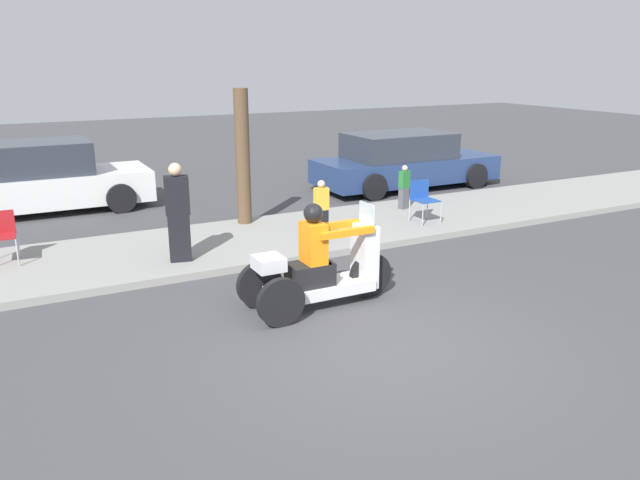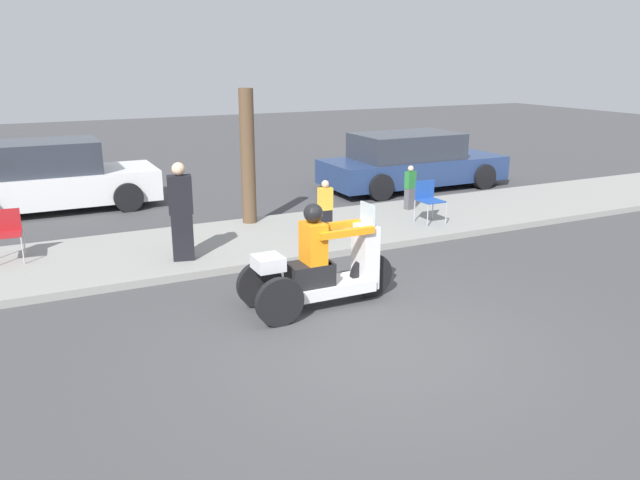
{
  "view_description": "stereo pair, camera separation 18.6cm",
  "coord_description": "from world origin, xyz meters",
  "px_view_note": "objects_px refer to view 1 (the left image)",
  "views": [
    {
      "loc": [
        -3.76,
        -5.66,
        3.29
      ],
      "look_at": [
        -0.1,
        1.4,
        0.95
      ],
      "focal_mm": 35.0,
      "sensor_mm": 36.0,
      "label": 1
    },
    {
      "loc": [
        -3.6,
        -5.75,
        3.29
      ],
      "look_at": [
        -0.1,
        1.4,
        0.95
      ],
      "focal_mm": 35.0,
      "sensor_mm": 36.0,
      "label": 2
    }
  ],
  "objects_px": {
    "parked_car_lot_left": "(41,179)",
    "spectator_near_curb": "(404,188)",
    "folding_chair_curbside": "(0,232)",
    "parked_car_lot_center": "(404,162)",
    "spectator_by_tree": "(321,210)",
    "motorcycle_trike": "(320,270)",
    "folding_chair_set_back": "(423,197)",
    "tree_trunk": "(243,157)",
    "spectator_with_child": "(178,214)"
  },
  "relations": [
    {
      "from": "spectator_with_child",
      "to": "folding_chair_set_back",
      "type": "xyz_separation_m",
      "value": [
        4.95,
        0.23,
        -0.26
      ]
    },
    {
      "from": "folding_chair_curbside",
      "to": "spectator_by_tree",
      "type": "bearing_deg",
      "value": -11.41
    },
    {
      "from": "spectator_near_curb",
      "to": "spectator_by_tree",
      "type": "height_order",
      "value": "spectator_by_tree"
    },
    {
      "from": "spectator_with_child",
      "to": "parked_car_lot_left",
      "type": "relative_size",
      "value": 0.36
    },
    {
      "from": "parked_car_lot_center",
      "to": "motorcycle_trike",
      "type": "bearing_deg",
      "value": -132.43
    },
    {
      "from": "spectator_near_curb",
      "to": "motorcycle_trike",
      "type": "bearing_deg",
      "value": -136.54
    },
    {
      "from": "folding_chair_curbside",
      "to": "folding_chair_set_back",
      "type": "height_order",
      "value": "same"
    },
    {
      "from": "parked_car_lot_left",
      "to": "parked_car_lot_center",
      "type": "distance_m",
      "value": 8.66
    },
    {
      "from": "spectator_with_child",
      "to": "tree_trunk",
      "type": "relative_size",
      "value": 0.61
    },
    {
      "from": "motorcycle_trike",
      "to": "spectator_near_curb",
      "type": "relative_size",
      "value": 2.3
    },
    {
      "from": "motorcycle_trike",
      "to": "spectator_with_child",
      "type": "relative_size",
      "value": 1.37
    },
    {
      "from": "spectator_with_child",
      "to": "spectator_by_tree",
      "type": "relative_size",
      "value": 1.51
    },
    {
      "from": "spectator_by_tree",
      "to": "tree_trunk",
      "type": "bearing_deg",
      "value": 118.67
    },
    {
      "from": "folding_chair_curbside",
      "to": "parked_car_lot_left",
      "type": "distance_m",
      "value": 4.02
    },
    {
      "from": "spectator_with_child",
      "to": "folding_chair_curbside",
      "type": "height_order",
      "value": "spectator_with_child"
    },
    {
      "from": "folding_chair_curbside",
      "to": "parked_car_lot_center",
      "type": "bearing_deg",
      "value": 14.62
    },
    {
      "from": "spectator_by_tree",
      "to": "folding_chair_set_back",
      "type": "bearing_deg",
      "value": 1.59
    },
    {
      "from": "motorcycle_trike",
      "to": "spectator_near_curb",
      "type": "height_order",
      "value": "motorcycle_trike"
    },
    {
      "from": "folding_chair_curbside",
      "to": "tree_trunk",
      "type": "bearing_deg",
      "value": 7.35
    },
    {
      "from": "spectator_by_tree",
      "to": "parked_car_lot_center",
      "type": "height_order",
      "value": "parked_car_lot_center"
    },
    {
      "from": "spectator_near_curb",
      "to": "spectator_by_tree",
      "type": "relative_size",
      "value": 0.9
    },
    {
      "from": "spectator_by_tree",
      "to": "tree_trunk",
      "type": "xyz_separation_m",
      "value": [
        -0.88,
        1.6,
        0.79
      ]
    },
    {
      "from": "parked_car_lot_left",
      "to": "spectator_near_curb",
      "type": "bearing_deg",
      "value": -29.01
    },
    {
      "from": "spectator_by_tree",
      "to": "folding_chair_curbside",
      "type": "relative_size",
      "value": 1.28
    },
    {
      "from": "spectator_by_tree",
      "to": "motorcycle_trike",
      "type": "bearing_deg",
      "value": -117.83
    },
    {
      "from": "spectator_with_child",
      "to": "spectator_by_tree",
      "type": "distance_m",
      "value": 2.67
    },
    {
      "from": "folding_chair_curbside",
      "to": "spectator_with_child",
      "type": "bearing_deg",
      "value": -25.54
    },
    {
      "from": "spectator_near_curb",
      "to": "spectator_by_tree",
      "type": "distance_m",
      "value": 2.84
    },
    {
      "from": "parked_car_lot_center",
      "to": "tree_trunk",
      "type": "height_order",
      "value": "tree_trunk"
    },
    {
      "from": "parked_car_lot_left",
      "to": "tree_trunk",
      "type": "xyz_separation_m",
      "value": [
        3.43,
        -3.37,
        0.7
      ]
    },
    {
      "from": "spectator_with_child",
      "to": "folding_chair_curbside",
      "type": "bearing_deg",
      "value": 154.46
    },
    {
      "from": "motorcycle_trike",
      "to": "folding_chair_curbside",
      "type": "height_order",
      "value": "motorcycle_trike"
    },
    {
      "from": "spectator_with_child",
      "to": "spectator_near_curb",
      "type": "bearing_deg",
      "value": 13.94
    },
    {
      "from": "motorcycle_trike",
      "to": "tree_trunk",
      "type": "height_order",
      "value": "tree_trunk"
    },
    {
      "from": "parked_car_lot_left",
      "to": "folding_chair_curbside",
      "type": "bearing_deg",
      "value": -102.75
    },
    {
      "from": "motorcycle_trike",
      "to": "folding_chair_set_back",
      "type": "distance_m",
      "value": 4.6
    },
    {
      "from": "folding_chair_curbside",
      "to": "parked_car_lot_center",
      "type": "distance_m",
      "value": 9.74
    },
    {
      "from": "motorcycle_trike",
      "to": "parked_car_lot_left",
      "type": "height_order",
      "value": "parked_car_lot_left"
    },
    {
      "from": "spectator_by_tree",
      "to": "tree_trunk",
      "type": "distance_m",
      "value": 1.99
    },
    {
      "from": "folding_chair_curbside",
      "to": "spectator_near_curb",
      "type": "bearing_deg",
      "value": 0.67
    },
    {
      "from": "spectator_with_child",
      "to": "parked_car_lot_center",
      "type": "xyz_separation_m",
      "value": [
        6.88,
        3.67,
        -0.21
      ]
    },
    {
      "from": "motorcycle_trike",
      "to": "spectator_by_tree",
      "type": "bearing_deg",
      "value": 62.17
    },
    {
      "from": "folding_chair_curbside",
      "to": "motorcycle_trike",
      "type": "bearing_deg",
      "value": -44.36
    },
    {
      "from": "motorcycle_trike",
      "to": "spectator_by_tree",
      "type": "height_order",
      "value": "motorcycle_trike"
    },
    {
      "from": "motorcycle_trike",
      "to": "parked_car_lot_center",
      "type": "distance_m",
      "value": 8.35
    },
    {
      "from": "motorcycle_trike",
      "to": "spectator_near_curb",
      "type": "bearing_deg",
      "value": 43.46
    },
    {
      "from": "motorcycle_trike",
      "to": "folding_chair_set_back",
      "type": "height_order",
      "value": "motorcycle_trike"
    },
    {
      "from": "parked_car_lot_left",
      "to": "tree_trunk",
      "type": "height_order",
      "value": "tree_trunk"
    },
    {
      "from": "motorcycle_trike",
      "to": "folding_chair_set_back",
      "type": "relative_size",
      "value": 2.66
    },
    {
      "from": "folding_chair_set_back",
      "to": "parked_car_lot_left",
      "type": "xyz_separation_m",
      "value": [
        -6.61,
        4.91,
        0.1
      ]
    }
  ]
}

